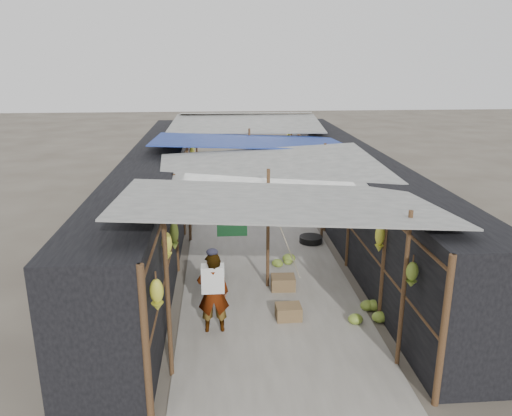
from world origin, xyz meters
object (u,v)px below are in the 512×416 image
object	(u,v)px
black_basin	(311,240)
vendor_elderly	(213,293)
crate_near	(288,312)
shopper_blue	(256,187)
vendor_seated	(299,199)

from	to	relation	value
black_basin	vendor_elderly	distance (m)	5.05
crate_near	vendor_elderly	world-z (taller)	vendor_elderly
shopper_blue	vendor_seated	distance (m)	1.40
black_basin	shopper_blue	world-z (taller)	shopper_blue
crate_near	vendor_seated	xyz separation A→B (m)	(1.23, 6.53, 0.37)
crate_near	vendor_seated	size ratio (longest dim) A/B	0.47
black_basin	vendor_seated	size ratio (longest dim) A/B	0.61
black_basin	shopper_blue	size ratio (longest dim) A/B	0.36
black_basin	vendor_seated	distance (m)	2.59
vendor_elderly	shopper_blue	size ratio (longest dim) A/B	0.91
crate_near	vendor_elderly	xyz separation A→B (m)	(-1.40, -0.32, 0.62)
crate_near	black_basin	world-z (taller)	crate_near
black_basin	vendor_elderly	world-z (taller)	vendor_elderly
crate_near	vendor_elderly	distance (m)	1.56
vendor_seated	shopper_blue	bearing A→B (deg)	-97.12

